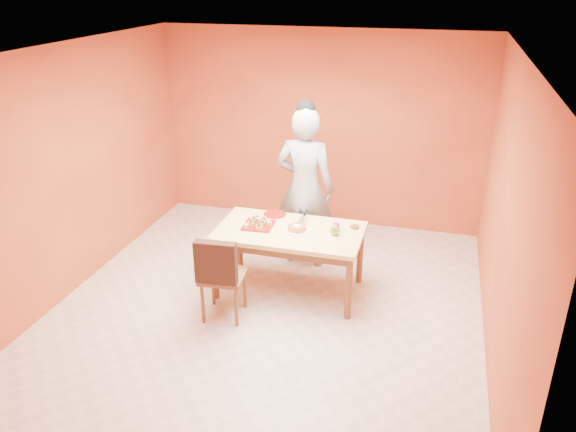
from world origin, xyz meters
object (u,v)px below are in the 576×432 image
(red_dinner_plate, at_px, (275,214))
(dining_table, at_px, (290,237))
(magenta_glass, at_px, (336,227))
(dining_chair, at_px, (222,275))
(egg_ornament, at_px, (335,230))
(sponge_cake, at_px, (297,228))
(checker_tin, at_px, (355,227))
(person, at_px, (305,188))
(pastry_platter, at_px, (258,225))

(red_dinner_plate, bearing_deg, dining_table, -51.87)
(magenta_glass, bearing_deg, dining_chair, -142.12)
(egg_ornament, bearing_deg, dining_table, -157.04)
(sponge_cake, distance_m, checker_tin, 0.64)
(sponge_cake, bearing_deg, dining_chair, -131.24)
(person, distance_m, pastry_platter, 0.83)
(sponge_cake, bearing_deg, pastry_platter, 179.64)
(dining_chair, distance_m, pastry_platter, 0.77)
(magenta_glass, distance_m, checker_tin, 0.23)
(red_dinner_plate, relative_size, checker_tin, 2.67)
(dining_table, height_order, sponge_cake, sponge_cake)
(sponge_cake, xyz_separation_m, egg_ornament, (0.42, -0.00, 0.03))
(sponge_cake, height_order, magenta_glass, magenta_glass)
(red_dinner_plate, bearing_deg, dining_chair, -103.47)
(person, xyz_separation_m, checker_tin, (0.69, -0.49, -0.21))
(egg_ornament, bearing_deg, magenta_glass, 116.27)
(egg_ornament, bearing_deg, person, 148.79)
(dining_chair, relative_size, sponge_cake, 4.75)
(red_dinner_plate, xyz_separation_m, egg_ornament, (0.78, -0.36, 0.05))
(checker_tin, bearing_deg, sponge_cake, -158.23)
(egg_ornament, xyz_separation_m, checker_tin, (0.18, 0.24, -0.05))
(pastry_platter, bearing_deg, checker_tin, 12.75)
(sponge_cake, bearing_deg, dining_table, 178.43)
(person, distance_m, red_dinner_plate, 0.51)
(magenta_glass, bearing_deg, pastry_platter, -173.39)
(person, relative_size, egg_ornament, 16.01)
(person, height_order, sponge_cake, person)
(red_dinner_plate, bearing_deg, sponge_cake, -44.49)
(sponge_cake, distance_m, egg_ornament, 0.42)
(sponge_cake, height_order, checker_tin, sponge_cake)
(person, distance_m, magenta_glass, 0.83)
(pastry_platter, bearing_deg, dining_table, -0.08)
(checker_tin, bearing_deg, dining_table, -160.88)
(egg_ornament, height_order, checker_tin, egg_ornament)
(dining_chair, distance_m, red_dinner_plate, 1.11)
(egg_ornament, distance_m, checker_tin, 0.30)
(dining_chair, bearing_deg, magenta_glass, 32.63)
(sponge_cake, relative_size, egg_ornament, 1.65)
(person, bearing_deg, checker_tin, 148.37)
(dining_table, relative_size, pastry_platter, 4.96)
(dining_chair, height_order, sponge_cake, dining_chair)
(dining_table, xyz_separation_m, pastry_platter, (-0.36, 0.00, 0.10))
(dining_table, distance_m, egg_ornament, 0.53)
(dining_chair, distance_m, person, 1.59)
(red_dinner_plate, height_order, checker_tin, checker_tin)
(pastry_platter, bearing_deg, sponge_cake, -0.36)
(pastry_platter, relative_size, checker_tin, 3.35)
(pastry_platter, bearing_deg, egg_ornament, -0.48)
(dining_table, distance_m, sponge_cake, 0.15)
(person, height_order, pastry_platter, person)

